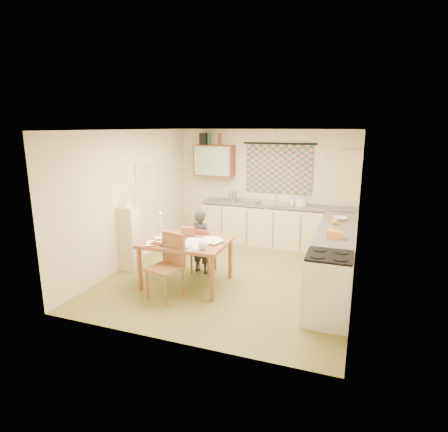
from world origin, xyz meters
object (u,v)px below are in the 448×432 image
at_px(counter_right, 335,258).
at_px(shelf_stand, 129,238).
at_px(stove, 327,289).
at_px(dining_table, 187,262).
at_px(chair_far, 203,259).
at_px(counter_back, 276,225).
at_px(person, 201,242).

relative_size(counter_right, shelf_stand, 2.52).
bearing_deg(shelf_stand, stove, -11.51).
bearing_deg(dining_table, counter_right, 18.00).
bearing_deg(chair_far, shelf_stand, 14.41).
bearing_deg(counter_back, person, -114.27).
relative_size(counter_back, counter_right, 1.12).
distance_m(counter_back, chair_far, 2.20).
height_order(chair_far, shelf_stand, shelf_stand).
bearing_deg(chair_far, dining_table, 85.33).
xyz_separation_m(stove, chair_far, (-2.23, 1.03, -0.21)).
height_order(stove, chair_far, stove).
distance_m(counter_right, chair_far, 2.26).
relative_size(stove, person, 0.83).
height_order(dining_table, person, person).
xyz_separation_m(counter_back, stove, (1.36, -3.05, 0.02)).
xyz_separation_m(counter_back, counter_right, (1.36, -1.75, -0.00)).
xyz_separation_m(dining_table, shelf_stand, (-1.25, 0.24, 0.21)).
distance_m(stove, dining_table, 2.34).
distance_m(person, shelf_stand, 1.31).
bearing_deg(shelf_stand, dining_table, -10.93).
bearing_deg(dining_table, counter_back, 68.38).
relative_size(dining_table, person, 1.20).
xyz_separation_m(counter_right, stove, (-0.00, -1.30, 0.02)).
distance_m(counter_back, counter_right, 2.21).
relative_size(dining_table, chair_far, 1.65).
height_order(stove, dining_table, stove).
bearing_deg(counter_back, chair_far, -113.38).
distance_m(chair_far, person, 0.32).
xyz_separation_m(counter_back, shelf_stand, (-2.18, -2.33, 0.13)).
bearing_deg(stove, person, 155.47).
height_order(counter_back, dining_table, counter_back).
relative_size(dining_table, shelf_stand, 1.17).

